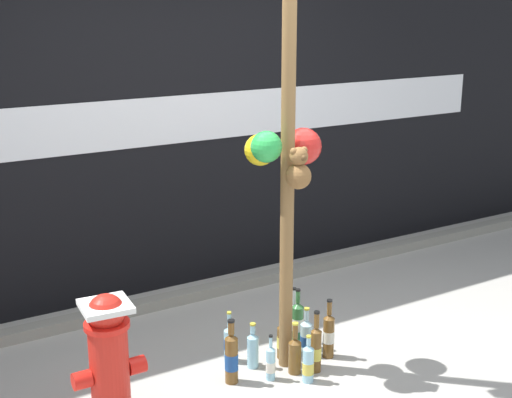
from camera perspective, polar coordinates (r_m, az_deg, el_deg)
The scene contains 18 objects.
ground_plane at distance 4.45m, azimuth 4.79°, elevation -14.13°, with size 14.00×14.00×0.00m, color #9E9B93.
building_wall at distance 5.50m, azimuth -6.26°, elevation 8.87°, with size 10.00×0.21×3.12m.
curb_strip at distance 5.54m, azimuth -3.98°, elevation -7.38°, with size 8.00×0.12×0.08m, color gray.
memorial_post at distance 4.08m, azimuth 2.48°, elevation 7.48°, with size 0.50×0.44×2.79m.
fire_hydrant at distance 3.89m, azimuth -11.69°, elevation -12.39°, with size 0.39×0.27×0.76m.
bottle_0 at distance 4.36m, azimuth 4.21°, elevation -13.02°, with size 0.07×0.07×0.30m.
bottle_1 at distance 4.81m, azimuth 3.04°, elevation -9.72°, with size 0.06×0.06×0.38m.
bottle_2 at distance 4.50m, azimuth -0.26°, elevation -11.90°, with size 0.07×0.07×0.30m.
bottle_3 at distance 4.46m, azimuth 4.82°, elevation -11.83°, with size 0.07×0.07×0.40m.
bottle_4 at distance 4.72m, azimuth 3.34°, elevation -9.96°, with size 0.08×0.08×0.41m.
bottle_5 at distance 4.65m, azimuth 4.04°, elevation -10.98°, with size 0.08×0.08×0.33m.
bottle_6 at distance 4.57m, azimuth -2.14°, elevation -11.43°, with size 0.07×0.07×0.34m.
bottle_7 at distance 4.44m, azimuth 3.13°, elevation -12.25°, with size 0.08×0.08×0.33m.
bottle_8 at distance 4.63m, azimuth 5.83°, elevation -10.73°, with size 0.07×0.07×0.39m.
bottle_9 at distance 4.33m, azimuth -1.98°, elevation -12.55°, with size 0.08×0.08×0.41m.
bottle_10 at distance 4.62m, azimuth 2.15°, elevation -11.19°, with size 0.07×0.07×0.30m.
bottle_11 at distance 4.38m, azimuth 1.18°, elevation -12.99°, with size 0.06×0.06×0.29m.
litter_0 at distance 4.57m, azimuth -13.56°, elevation -13.68°, with size 0.12×0.10×0.01m, color #8C99B2.
Camera 1 is at (-2.29, -3.11, 2.22)m, focal length 49.99 mm.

